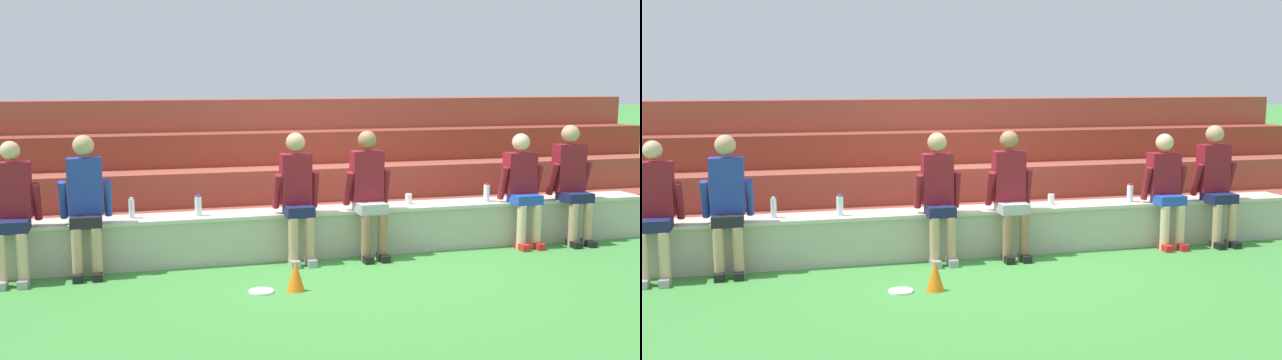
% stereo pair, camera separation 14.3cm
% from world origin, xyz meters
% --- Properties ---
extents(ground_plane, '(80.00, 80.00, 0.00)m').
position_xyz_m(ground_plane, '(0.00, 0.00, 0.00)').
color(ground_plane, '#428E3D').
extents(stone_seating_wall, '(8.20, 0.50, 0.55)m').
position_xyz_m(stone_seating_wall, '(0.00, 0.23, 0.29)').
color(stone_seating_wall, '#B7AF9E').
rests_on(stone_seating_wall, ground).
extents(brick_bleachers, '(10.98, 2.25, 1.77)m').
position_xyz_m(brick_bleachers, '(0.00, 2.10, 0.66)').
color(brick_bleachers, '#9A4334').
rests_on(brick_bleachers, ground).
extents(person_far_left, '(0.55, 0.57, 1.44)m').
position_xyz_m(person_far_left, '(-3.55, -0.02, 0.77)').
color(person_far_left, '#DBAD89').
rests_on(person_far_left, ground).
extents(person_left_of_center, '(0.53, 0.49, 1.49)m').
position_xyz_m(person_left_of_center, '(-2.84, -0.01, 0.81)').
color(person_left_of_center, tan).
rests_on(person_left_of_center, ground).
extents(person_center, '(0.52, 0.54, 1.47)m').
position_xyz_m(person_center, '(-0.56, -0.01, 0.79)').
color(person_center, tan).
rests_on(person_center, ground).
extents(person_right_of_center, '(0.54, 0.54, 1.48)m').
position_xyz_m(person_right_of_center, '(0.29, -0.04, 0.80)').
color(person_right_of_center, '#996B4C').
rests_on(person_right_of_center, ground).
extents(person_far_right, '(0.56, 0.52, 1.40)m').
position_xyz_m(person_far_right, '(2.32, 0.00, 0.76)').
color(person_far_right, beige).
rests_on(person_far_right, ground).
extents(person_rightmost_edge, '(0.56, 0.56, 1.49)m').
position_xyz_m(person_rightmost_edge, '(3.01, -0.01, 0.81)').
color(person_rightmost_edge, tan).
rests_on(person_rightmost_edge, ground).
extents(water_bottle_center_gap, '(0.06, 0.06, 0.23)m').
position_xyz_m(water_bottle_center_gap, '(-2.37, 0.25, 0.66)').
color(water_bottle_center_gap, silver).
rests_on(water_bottle_center_gap, stone_seating_wall).
extents(water_bottle_near_right, '(0.08, 0.08, 0.23)m').
position_xyz_m(water_bottle_near_right, '(1.93, 0.19, 0.66)').
color(water_bottle_near_right, silver).
rests_on(water_bottle_near_right, stone_seating_wall).
extents(water_bottle_near_left, '(0.08, 0.08, 0.24)m').
position_xyz_m(water_bottle_near_left, '(-1.65, 0.19, 0.66)').
color(water_bottle_near_left, silver).
rests_on(water_bottle_near_left, stone_seating_wall).
extents(plastic_cup_middle, '(0.08, 0.08, 0.12)m').
position_xyz_m(plastic_cup_middle, '(0.92, 0.29, 0.61)').
color(plastic_cup_middle, white).
rests_on(plastic_cup_middle, stone_seating_wall).
extents(frisbee, '(0.25, 0.25, 0.02)m').
position_xyz_m(frisbee, '(-1.19, -1.10, 0.01)').
color(frisbee, white).
rests_on(frisbee, ground).
extents(sports_cone, '(0.18, 0.18, 0.31)m').
position_xyz_m(sports_cone, '(-0.85, -1.14, 0.15)').
color(sports_cone, orange).
rests_on(sports_cone, ground).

